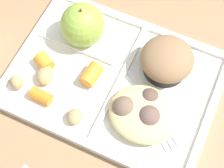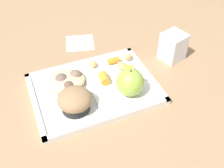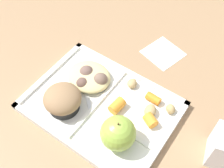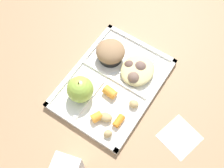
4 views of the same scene
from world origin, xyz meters
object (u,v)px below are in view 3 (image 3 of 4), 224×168
at_px(lunch_tray, 102,106).
at_px(green_apple, 118,133).
at_px(bran_muffin, 63,100).
at_px(plastic_fork, 83,81).

relative_size(lunch_tray, green_apple, 4.26).
bearing_deg(bran_muffin, lunch_tray, -142.44).
bearing_deg(plastic_fork, lunch_tray, 159.02).
bearing_deg(plastic_fork, green_apple, 152.85).
bearing_deg(green_apple, plastic_fork, -27.15).
height_order(lunch_tray, bran_muffin, bran_muffin).
bearing_deg(lunch_tray, bran_muffin, 37.56).
bearing_deg(bran_muffin, plastic_fork, -81.72).
distance_m(bran_muffin, plastic_fork, 0.09).
height_order(green_apple, plastic_fork, green_apple).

